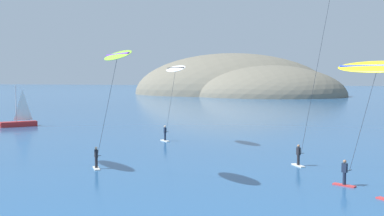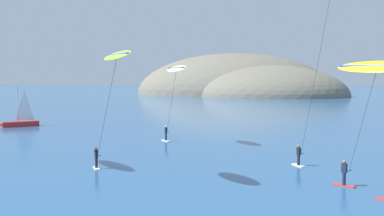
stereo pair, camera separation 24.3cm
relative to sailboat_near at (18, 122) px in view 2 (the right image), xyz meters
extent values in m
ellipsoid|color=#6B6656|center=(17.17, 114.61, -0.64)|extent=(71.77, 51.72, 29.74)
ellipsoid|color=#6B6656|center=(30.51, 101.81, -0.64)|extent=(51.75, 42.19, 20.59)
cube|color=#B22323|center=(0.24, 0.19, -0.29)|extent=(4.61, 4.12, 0.70)
cone|color=#B22323|center=(-1.62, -1.32, -0.29)|extent=(2.10, 1.88, 0.67)
cylinder|color=#B2B2B7|center=(0.00, 0.00, 2.56)|extent=(0.12, 0.12, 5.00)
pyramid|color=white|center=(0.70, 0.57, 2.38)|extent=(1.45, 1.20, 4.25)
cylinder|color=#A5A5AD|center=(0.70, 0.57, 0.31)|extent=(1.45, 1.20, 0.08)
cube|color=silver|center=(37.59, -21.70, -0.60)|extent=(1.08, 1.51, 0.08)
cylinder|color=black|center=(37.59, -21.70, -0.16)|extent=(0.22, 0.22, 0.80)
cube|color=black|center=(37.59, -21.70, 0.54)|extent=(0.36, 0.39, 0.60)
sphere|color=#9E7051|center=(37.59, -21.70, 0.96)|extent=(0.22, 0.22, 0.22)
cylinder|color=black|center=(37.79, -21.99, 0.42)|extent=(0.48, 0.34, 0.04)
cylinder|color=#333338|center=(38.72, -23.38, 6.59)|extent=(1.89, 2.81, 12.36)
cube|color=silver|center=(23.74, -10.00, -0.60)|extent=(1.30, 1.39, 0.08)
cylinder|color=#192338|center=(23.74, -10.00, -0.16)|extent=(0.22, 0.22, 0.80)
cube|color=#192338|center=(23.74, -10.00, 0.54)|extent=(0.36, 0.39, 0.60)
sphere|color=beige|center=(23.74, -10.00, 0.96)|extent=(0.22, 0.22, 0.22)
cylinder|color=black|center=(23.94, -10.28, 0.42)|extent=(0.47, 0.35, 0.04)
ellipsoid|color=white|center=(25.51, -12.50, 7.17)|extent=(3.53, 4.31, 0.82)
cylinder|color=black|center=(25.51, -12.50, 7.22)|extent=(2.58, 3.54, 0.16)
cylinder|color=#333338|center=(24.73, -11.39, 3.74)|extent=(1.60, 2.24, 6.66)
cube|color=red|center=(40.36, -28.08, -0.60)|extent=(1.48, 1.13, 0.08)
cylinder|color=#192338|center=(40.36, -28.08, -0.16)|extent=(0.22, 0.22, 0.80)
cube|color=#192338|center=(40.36, -28.08, 0.54)|extent=(0.39, 0.36, 0.60)
sphere|color=#9E7051|center=(40.36, -28.08, 0.96)|extent=(0.22, 0.22, 0.22)
cylinder|color=black|center=(40.65, -28.28, 0.42)|extent=(0.35, 0.47, 0.04)
ellipsoid|color=yellow|center=(42.01, -29.27, 7.06)|extent=(4.91, 3.94, 0.89)
cylinder|color=#1432E0|center=(42.01, -29.27, 7.11)|extent=(4.19, 3.07, 0.16)
cylinder|color=#333338|center=(41.33, -28.78, 3.69)|extent=(1.40, 1.01, 6.54)
cube|color=silver|center=(22.35, -25.88, -0.60)|extent=(1.08, 1.50, 0.08)
cylinder|color=black|center=(22.35, -25.88, -0.16)|extent=(0.22, 0.22, 0.80)
cube|color=black|center=(22.35, -25.88, 0.54)|extent=(0.37, 0.39, 0.60)
sphere|color=beige|center=(22.35, -25.88, 0.96)|extent=(0.22, 0.22, 0.22)
cylinder|color=black|center=(22.57, -26.15, 0.42)|extent=(0.46, 0.37, 0.04)
ellipsoid|color=#8CD12D|center=(25.69, -30.14, 7.83)|extent=(3.85, 4.44, 0.84)
cylinder|color=#722DD1|center=(25.69, -30.14, 7.88)|extent=(2.87, 3.61, 0.16)
cylinder|color=#333338|center=(24.13, -28.15, 4.08)|extent=(3.15, 4.02, 7.33)
camera|label=1|loc=(36.57, -60.23, 6.60)|focal=45.00mm
camera|label=2|loc=(36.80, -60.18, 6.60)|focal=45.00mm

